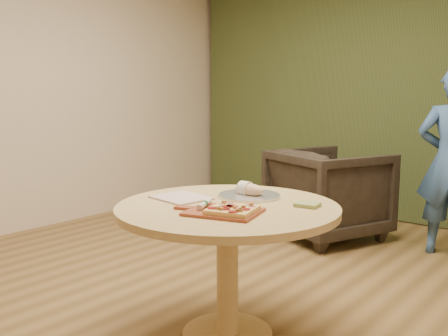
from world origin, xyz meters
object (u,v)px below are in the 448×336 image
at_px(pedestal_table, 227,230).
at_px(bread_roll, 248,189).
at_px(flatbread_pizza, 232,210).
at_px(pizza_paddle, 222,212).
at_px(armchair, 329,189).
at_px(serving_tray, 249,196).
at_px(cutlery_roll, 204,204).

relative_size(pedestal_table, bread_roll, 6.20).
bearing_deg(flatbread_pizza, pizza_paddle, -177.64).
relative_size(pedestal_table, armchair, 1.30).
relative_size(bread_roll, armchair, 0.21).
bearing_deg(bread_roll, serving_tray, 0.00).
distance_m(pizza_paddle, armchair, 2.37).
height_order(flatbread_pizza, armchair, armchair).
bearing_deg(armchair, cutlery_roll, 124.03).
relative_size(pizza_paddle, cutlery_roll, 2.50).
distance_m(flatbread_pizza, armchair, 2.39).
xyz_separation_m(pedestal_table, bread_roll, (-0.04, 0.24, 0.18)).
height_order(pedestal_table, flatbread_pizza, flatbread_pizza).
bearing_deg(cutlery_roll, pedestal_table, 58.76).
bearing_deg(pedestal_table, cutlery_roll, -96.36).
xyz_separation_m(pizza_paddle, bread_roll, (-0.14, 0.40, 0.04)).
bearing_deg(cutlery_roll, flatbread_pizza, -24.37).
bearing_deg(pizza_paddle, serving_tray, 91.53).
bearing_deg(armchair, bread_roll, 125.86).
relative_size(pedestal_table, flatbread_pizza, 4.39).
distance_m(pedestal_table, armchair, 2.18).
bearing_deg(armchair, pedestal_table, 125.41).
distance_m(pizza_paddle, flatbread_pizza, 0.07).
relative_size(pedestal_table, pizza_paddle, 2.53).
xyz_separation_m(bread_roll, armchair, (-0.46, 1.87, -0.33)).
relative_size(cutlery_roll, serving_tray, 0.53).
distance_m(flatbread_pizza, cutlery_roll, 0.18).
xyz_separation_m(flatbread_pizza, armchair, (-0.67, 2.27, -0.32)).
bearing_deg(bread_roll, flatbread_pizza, -62.97).
bearing_deg(bread_roll, armchair, 103.95).
bearing_deg(serving_tray, flatbread_pizza, -63.98).
height_order(pedestal_table, armchair, armchair).
bearing_deg(flatbread_pizza, serving_tray, 116.02).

